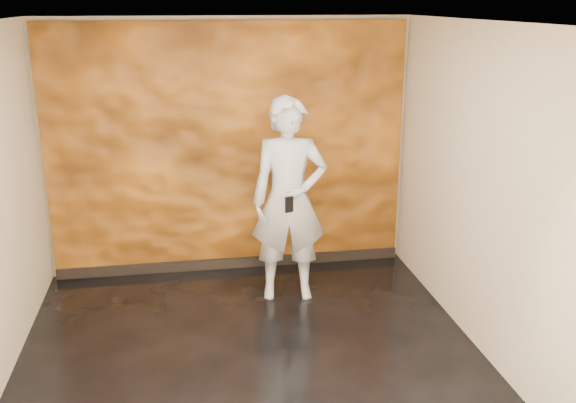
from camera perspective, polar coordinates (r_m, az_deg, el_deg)
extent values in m
cube|color=black|center=(5.77, -3.27, -13.42)|extent=(4.00, 4.00, 0.01)
cube|color=beige|center=(7.12, -5.29, 4.79)|extent=(4.00, 0.02, 2.80)
cube|color=beige|center=(3.35, 0.23, -10.19)|extent=(4.00, 0.02, 2.80)
cube|color=beige|center=(5.74, 16.73, 1.01)|extent=(0.02, 4.00, 2.80)
cube|color=white|center=(4.95, -3.85, 15.64)|extent=(4.00, 4.00, 0.01)
cube|color=orange|center=(7.08, -5.26, 4.56)|extent=(3.90, 0.06, 2.75)
cube|color=black|center=(7.45, -4.95, -5.45)|extent=(3.90, 0.04, 0.12)
imported|color=#A1A5B0|center=(6.42, 0.10, 0.12)|extent=(0.81, 0.58, 2.08)
cube|color=black|center=(6.10, 0.11, -0.27)|extent=(0.08, 0.05, 0.16)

